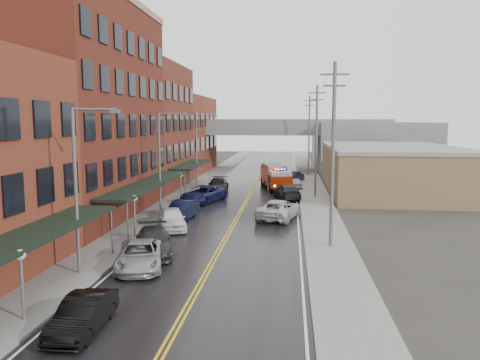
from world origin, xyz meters
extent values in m
plane|color=#2D2B26|center=(0.00, 0.00, 0.00)|extent=(220.00, 220.00, 0.00)
cube|color=black|center=(0.00, 30.00, 0.01)|extent=(11.00, 160.00, 0.02)
cube|color=slate|center=(-7.30, 30.00, 0.07)|extent=(3.00, 160.00, 0.15)
cube|color=slate|center=(7.30, 30.00, 0.07)|extent=(3.00, 160.00, 0.15)
cube|color=gray|center=(-5.65, 30.00, 0.07)|extent=(0.30, 160.00, 0.15)
cube|color=gray|center=(5.65, 30.00, 0.07)|extent=(0.30, 160.00, 0.15)
cube|color=#501B15|center=(-13.30, 23.00, 9.00)|extent=(9.00, 20.00, 18.00)
cube|color=maroon|center=(-13.30, 40.50, 7.50)|extent=(9.00, 15.00, 15.00)
cube|color=brown|center=(-13.30, 58.00, 6.00)|extent=(9.00, 20.00, 12.00)
cube|color=brown|center=(16.00, 40.00, 2.50)|extent=(14.00, 22.00, 5.00)
cube|color=slate|center=(18.00, 70.00, 4.00)|extent=(18.00, 30.00, 8.00)
cube|color=black|center=(-7.50, 4.00, 3.00)|extent=(2.60, 16.00, 0.18)
cylinder|color=slate|center=(-6.35, 11.60, 1.50)|extent=(0.10, 0.10, 3.00)
cube|color=black|center=(-7.50, 23.00, 3.00)|extent=(2.60, 18.00, 0.18)
cylinder|color=slate|center=(-6.35, 14.40, 1.50)|extent=(0.10, 0.10, 3.00)
cylinder|color=slate|center=(-6.35, 31.60, 1.50)|extent=(0.10, 0.10, 3.00)
cube|color=black|center=(-7.50, 40.50, 3.00)|extent=(2.60, 13.00, 0.18)
cylinder|color=slate|center=(-6.35, 34.40, 1.50)|extent=(0.10, 0.10, 3.00)
cylinder|color=slate|center=(-6.35, 46.60, 1.50)|extent=(0.10, 0.10, 3.00)
cylinder|color=#59595B|center=(-6.40, 2.00, 1.40)|extent=(0.14, 0.14, 2.80)
sphere|color=silver|center=(-6.40, 2.00, 2.90)|extent=(0.44, 0.44, 0.44)
cylinder|color=#59595B|center=(-6.40, 16.00, 1.40)|extent=(0.14, 0.14, 2.80)
sphere|color=silver|center=(-6.40, 16.00, 2.90)|extent=(0.44, 0.44, 0.44)
cylinder|color=#59595B|center=(-6.40, 30.00, 1.40)|extent=(0.14, 0.14, 2.80)
sphere|color=silver|center=(-6.40, 30.00, 2.90)|extent=(0.44, 0.44, 0.44)
cylinder|color=#59595B|center=(-6.80, 8.00, 4.50)|extent=(0.18, 0.18, 9.00)
cylinder|color=#59595B|center=(-5.60, 8.00, 8.90)|extent=(2.40, 0.12, 0.12)
cube|color=#59595B|center=(-4.50, 8.00, 8.80)|extent=(0.50, 0.22, 0.18)
cylinder|color=#59595B|center=(-6.80, 24.00, 4.50)|extent=(0.18, 0.18, 9.00)
cylinder|color=#59595B|center=(-5.60, 24.00, 8.90)|extent=(2.40, 0.12, 0.12)
cube|color=#59595B|center=(-4.50, 24.00, 8.80)|extent=(0.50, 0.22, 0.18)
cylinder|color=#59595B|center=(-6.80, 40.00, 4.50)|extent=(0.18, 0.18, 9.00)
cylinder|color=#59595B|center=(-5.60, 40.00, 8.90)|extent=(2.40, 0.12, 0.12)
cube|color=#59595B|center=(-4.50, 40.00, 8.80)|extent=(0.50, 0.22, 0.18)
cylinder|color=#59595B|center=(7.20, 15.00, 6.00)|extent=(0.24, 0.24, 12.00)
cube|color=#59595B|center=(7.20, 15.00, 11.20)|extent=(1.80, 0.12, 0.12)
cube|color=#59595B|center=(7.20, 15.00, 10.50)|extent=(1.40, 0.12, 0.12)
cylinder|color=#59595B|center=(7.20, 35.00, 6.00)|extent=(0.24, 0.24, 12.00)
cube|color=#59595B|center=(7.20, 35.00, 11.20)|extent=(1.80, 0.12, 0.12)
cube|color=#59595B|center=(7.20, 35.00, 10.50)|extent=(1.40, 0.12, 0.12)
cylinder|color=#59595B|center=(7.20, 55.00, 6.00)|extent=(0.24, 0.24, 12.00)
cube|color=#59595B|center=(7.20, 55.00, 11.20)|extent=(1.80, 0.12, 0.12)
cube|color=#59595B|center=(7.20, 55.00, 10.50)|extent=(1.40, 0.12, 0.12)
cube|color=slate|center=(0.00, 62.00, 6.75)|extent=(40.00, 10.00, 1.50)
cube|color=slate|center=(-11.00, 62.00, 3.00)|extent=(1.60, 8.00, 6.00)
cube|color=slate|center=(11.00, 62.00, 3.00)|extent=(1.60, 8.00, 6.00)
cube|color=#B22808|center=(2.46, 42.52, 1.54)|extent=(3.62, 5.87, 2.08)
cube|color=#B22808|center=(3.31, 38.74, 1.24)|extent=(2.99, 3.06, 1.49)
cube|color=silver|center=(3.31, 38.74, 2.23)|extent=(2.82, 2.84, 0.50)
cube|color=black|center=(3.27, 38.94, 1.54)|extent=(2.79, 2.10, 0.79)
cube|color=slate|center=(2.46, 42.52, 2.73)|extent=(3.29, 5.42, 0.30)
cube|color=black|center=(3.31, 38.74, 2.56)|extent=(1.61, 0.62, 0.14)
sphere|color=#FF0C0C|center=(2.78, 38.62, 2.64)|extent=(0.20, 0.20, 0.20)
sphere|color=#1933FF|center=(3.84, 38.86, 2.64)|extent=(0.20, 0.20, 0.20)
cylinder|color=black|center=(2.27, 38.41, 0.50)|extent=(1.04, 0.56, 0.99)
cylinder|color=black|center=(4.40, 38.89, 0.50)|extent=(1.04, 0.56, 0.99)
cylinder|color=black|center=(1.51, 41.79, 0.50)|extent=(1.04, 0.56, 0.99)
cylinder|color=black|center=(3.63, 42.27, 0.50)|extent=(1.04, 0.56, 0.99)
cylinder|color=black|center=(0.96, 44.21, 0.50)|extent=(1.04, 0.56, 0.99)
cylinder|color=black|center=(3.09, 44.69, 0.50)|extent=(1.04, 0.56, 0.99)
imported|color=black|center=(-3.60, 1.49, 0.71)|extent=(1.62, 4.33, 1.41)
imported|color=#9A9CA2|center=(-3.92, 9.56, 0.75)|extent=(3.67, 5.81, 1.49)
imported|color=black|center=(-3.97, 12.35, 0.79)|extent=(3.76, 5.88, 1.59)
imported|color=white|center=(-4.51, 19.03, 0.83)|extent=(3.46, 5.23, 1.66)
imported|color=black|center=(-4.63, 22.80, 0.78)|extent=(2.31, 4.90, 1.55)
imported|color=#111442|center=(-4.30, 31.08, 0.84)|extent=(4.65, 6.62, 1.68)
imported|color=black|center=(-3.91, 38.04, 0.81)|extent=(2.50, 5.66, 1.62)
imported|color=#B4B8BD|center=(3.60, 23.80, 0.82)|extent=(4.11, 6.43, 1.65)
imported|color=black|center=(4.14, 34.20, 0.78)|extent=(3.45, 5.72, 1.55)
imported|color=silver|center=(5.00, 41.80, 0.67)|extent=(2.22, 4.15, 1.34)
imported|color=black|center=(5.00, 47.80, 0.76)|extent=(3.01, 4.88, 1.52)
camera|label=1|loc=(4.50, -15.40, 8.34)|focal=35.00mm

